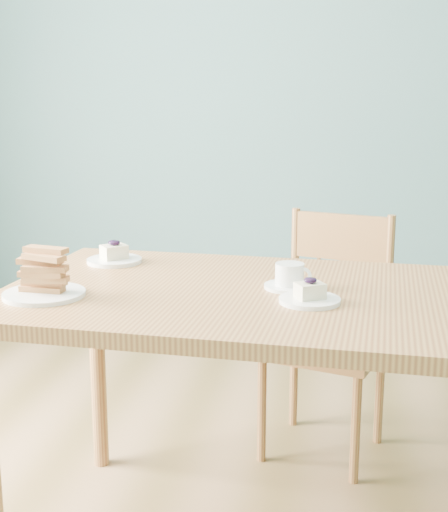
% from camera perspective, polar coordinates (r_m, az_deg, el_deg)
% --- Properties ---
extents(room, '(5.01, 5.01, 2.71)m').
position_cam_1_polar(room, '(1.77, 10.12, 14.18)').
color(room, olive).
rests_on(room, ground).
extents(dining_table, '(1.51, 0.93, 0.78)m').
position_cam_1_polar(dining_table, '(1.95, 3.82, -5.07)').
color(dining_table, '#A3753E').
rests_on(dining_table, ground).
extents(dining_chair, '(0.50, 0.48, 0.88)m').
position_cam_1_polar(dining_chair, '(2.65, 8.31, -6.13)').
color(dining_chair, '#A3753E').
rests_on(dining_chair, ground).
extents(cheesecake_plate_near, '(0.16, 0.16, 0.07)m').
position_cam_1_polar(cheesecake_plate_near, '(1.83, 6.88, -3.21)').
color(cheesecake_plate_near, white).
rests_on(cheesecake_plate_near, dining_table).
extents(cheesecake_plate_far, '(0.17, 0.17, 0.07)m').
position_cam_1_polar(cheesecake_plate_far, '(2.28, -8.77, -0.07)').
color(cheesecake_plate_far, white).
rests_on(cheesecake_plate_far, dining_table).
extents(coffee_cup, '(0.14, 0.14, 0.07)m').
position_cam_1_polar(coffee_cup, '(1.96, 5.31, -1.74)').
color(coffee_cup, white).
rests_on(coffee_cup, dining_table).
extents(biscotti_plate, '(0.22, 0.22, 0.13)m').
position_cam_1_polar(biscotti_plate, '(1.93, -14.26, -1.85)').
color(biscotti_plate, white).
rests_on(biscotti_plate, dining_table).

